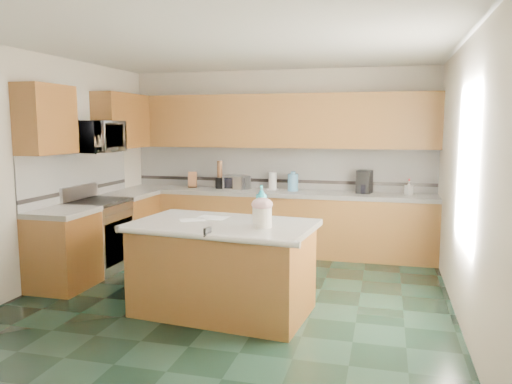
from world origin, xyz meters
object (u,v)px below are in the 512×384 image
(island_top, at_px, (223,225))
(knife_block, at_px, (193,180))
(island_base, at_px, (223,270))
(soap_bottle_island, at_px, (261,202))
(coffee_maker, at_px, (364,182))
(treat_jar, at_px, (262,217))
(toaster_oven, at_px, (237,182))

(island_top, distance_m, knife_block, 2.88)
(island_base, xyz_separation_m, island_top, (-0.00, 0.00, 0.46))
(island_base, height_order, soap_bottle_island, soap_bottle_island)
(island_base, distance_m, knife_block, 2.94)
(island_top, height_order, coffee_maker, coffee_maker)
(island_top, distance_m, treat_jar, 0.47)
(knife_block, xyz_separation_m, toaster_oven, (0.71, 0.00, -0.02))
(island_top, bearing_deg, treat_jar, -11.21)
(coffee_maker, bearing_deg, island_base, -103.66)
(soap_bottle_island, relative_size, knife_block, 1.43)
(soap_bottle_island, height_order, knife_block, soap_bottle_island)
(treat_jar, xyz_separation_m, coffee_maker, (0.82, 2.71, 0.07))
(island_base, height_order, coffee_maker, coffee_maker)
(soap_bottle_island, height_order, coffee_maker, soap_bottle_island)
(island_top, bearing_deg, toaster_oven, 109.76)
(coffee_maker, bearing_deg, treat_jar, -94.49)
(island_top, xyz_separation_m, coffee_maker, (1.26, 2.58, 0.19))
(knife_block, xyz_separation_m, coffee_maker, (2.60, 0.03, 0.04))
(knife_block, relative_size, coffee_maker, 0.73)
(soap_bottle_island, relative_size, coffee_maker, 1.05)
(soap_bottle_island, distance_m, toaster_oven, 2.41)
(island_top, xyz_separation_m, toaster_oven, (-0.63, 2.55, 0.13))
(island_top, distance_m, coffee_maker, 2.87)
(toaster_oven, distance_m, coffee_maker, 1.89)
(knife_block, height_order, toaster_oven, knife_block)
(treat_jar, bearing_deg, island_base, -179.97)
(knife_block, height_order, coffee_maker, coffee_maker)
(toaster_oven, bearing_deg, soap_bottle_island, -48.13)
(treat_jar, distance_m, soap_bottle_island, 0.49)
(knife_block, bearing_deg, toaster_oven, -19.21)
(island_top, xyz_separation_m, treat_jar, (0.44, -0.13, 0.13))
(soap_bottle_island, bearing_deg, coffee_maker, 63.01)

